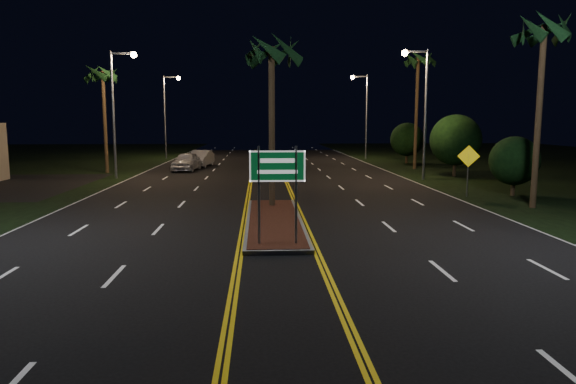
{
  "coord_description": "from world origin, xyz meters",
  "views": [
    {
      "loc": [
        -0.55,
        -13.6,
        4.14
      ],
      "look_at": [
        0.32,
        2.51,
        1.9
      ],
      "focal_mm": 32.0,
      "sensor_mm": 36.0,
      "label": 1
    }
  ],
  "objects": [
    {
      "name": "streetlight_right_far",
      "position": [
        10.61,
        42.0,
        5.66
      ],
      "size": [
        1.91,
        0.44,
        9.0
      ],
      "color": "gray",
      "rests_on": "ground"
    },
    {
      "name": "highway_sign",
      "position": [
        0.0,
        2.8,
        2.4
      ],
      "size": [
        1.8,
        0.08,
        3.2
      ],
      "color": "gray",
      "rests_on": "ground"
    },
    {
      "name": "shrub_far",
      "position": [
        13.8,
        36.0,
        2.34
      ],
      "size": [
        3.24,
        3.24,
        3.96
      ],
      "color": "#382819",
      "rests_on": "ground"
    },
    {
      "name": "median_island",
      "position": [
        0.0,
        7.0,
        0.08
      ],
      "size": [
        2.25,
        10.25,
        0.17
      ],
      "color": "gray",
      "rests_on": "ground"
    },
    {
      "name": "car_near",
      "position": [
        -6.73,
        29.72,
        0.9
      ],
      "size": [
        2.88,
        5.6,
        1.79
      ],
      "primitive_type": "imported",
      "rotation": [
        0.0,
        0.0,
        -0.11
      ],
      "color": "silver",
      "rests_on": "ground"
    },
    {
      "name": "car_far",
      "position": [
        -5.99,
        33.57,
        0.86
      ],
      "size": [
        2.9,
        5.41,
        1.72
      ],
      "primitive_type": "imported",
      "rotation": [
        0.0,
        0.0,
        -0.14
      ],
      "color": "#B9BBC4",
      "rests_on": "ground"
    },
    {
      "name": "shrub_mid",
      "position": [
        14.0,
        24.0,
        2.73
      ],
      "size": [
        3.78,
        3.78,
        4.62
      ],
      "color": "#382819",
      "rests_on": "ground"
    },
    {
      "name": "streetlight_right_mid",
      "position": [
        10.61,
        22.0,
        5.66
      ],
      "size": [
        1.91,
        0.44,
        9.0
      ],
      "color": "gray",
      "rests_on": "ground"
    },
    {
      "name": "shrub_near",
      "position": [
        13.5,
        14.0,
        1.95
      ],
      "size": [
        2.7,
        2.7,
        3.3
      ],
      "color": "#382819",
      "rests_on": "ground"
    },
    {
      "name": "warning_sign",
      "position": [
        10.8,
        13.76,
        1.87
      ],
      "size": [
        1.15,
        0.33,
        2.82
      ],
      "rotation": [
        0.0,
        0.0,
        -0.26
      ],
      "color": "gray",
      "rests_on": "ground"
    },
    {
      "name": "streetlight_left_far",
      "position": [
        -10.61,
        44.0,
        5.66
      ],
      "size": [
        1.91,
        0.44,
        9.0
      ],
      "color": "gray",
      "rests_on": "ground"
    },
    {
      "name": "ground",
      "position": [
        0.0,
        0.0,
        0.0
      ],
      "size": [
        120.0,
        120.0,
        0.0
      ],
      "primitive_type": "plane",
      "color": "black",
      "rests_on": "ground"
    },
    {
      "name": "palm_median",
      "position": [
        0.0,
        10.5,
        7.28
      ],
      "size": [
        2.4,
        2.4,
        8.3
      ],
      "color": "#382819",
      "rests_on": "ground"
    },
    {
      "name": "palm_right_near",
      "position": [
        12.5,
        10.0,
        8.21
      ],
      "size": [
        2.4,
        2.4,
        9.3
      ],
      "color": "#382819",
      "rests_on": "ground"
    },
    {
      "name": "palm_left_far",
      "position": [
        -12.8,
        28.0,
        7.75
      ],
      "size": [
        2.4,
        2.4,
        8.8
      ],
      "color": "#382819",
      "rests_on": "ground"
    },
    {
      "name": "streetlight_left_mid",
      "position": [
        -10.61,
        24.0,
        5.66
      ],
      "size": [
        1.91,
        0.44,
        9.0
      ],
      "color": "gray",
      "rests_on": "ground"
    },
    {
      "name": "palm_right_far",
      "position": [
        12.8,
        30.0,
        9.14
      ],
      "size": [
        2.4,
        2.4,
        10.3
      ],
      "color": "#382819",
      "rests_on": "ground"
    }
  ]
}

